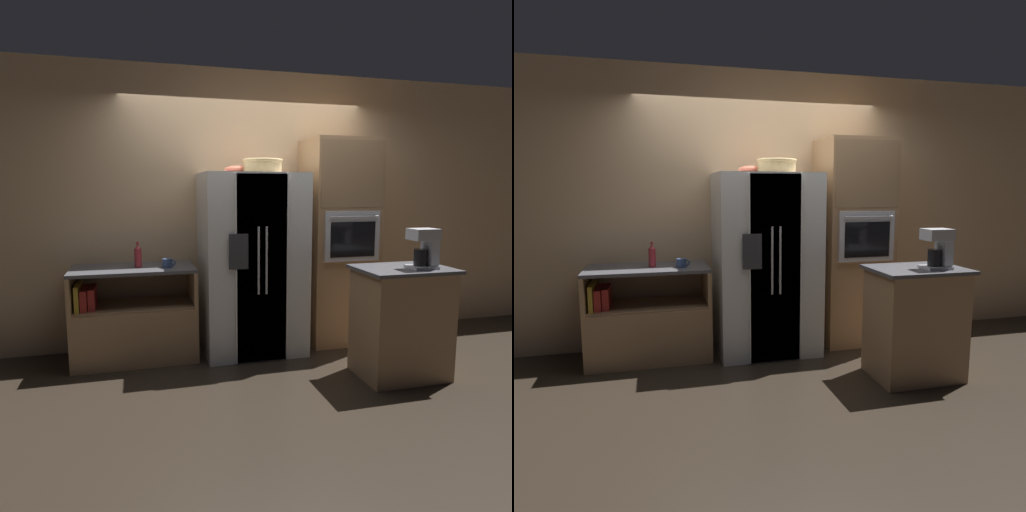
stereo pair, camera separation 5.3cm
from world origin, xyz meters
TOP-DOWN VIEW (x-y plane):
  - ground_plane at (0.00, 0.00)m, footprint 20.00×20.00m
  - wall_back at (0.00, 0.49)m, footprint 12.00×0.06m
  - counter_left at (-1.18, 0.15)m, footprint 1.13×0.62m
  - refrigerator at (-0.04, 0.08)m, footprint 0.97×0.78m
  - wall_oven at (0.92, 0.16)m, footprint 0.71×0.65m
  - island_counter at (1.03, -0.87)m, footprint 0.78×0.57m
  - wicker_basket at (0.05, 0.01)m, footprint 0.38×0.38m
  - fruit_bowl at (-0.16, 0.16)m, footprint 0.25×0.25m
  - bottle_tall at (-1.12, 0.14)m, footprint 0.07×0.07m
  - mug at (-0.85, 0.05)m, footprint 0.13×0.09m
  - coffee_maker at (1.18, -0.96)m, footprint 0.22×0.18m

SIDE VIEW (x-z plane):
  - ground_plane at x=0.00m, z-range 0.00..0.00m
  - counter_left at x=-1.18m, z-range -0.12..0.76m
  - island_counter at x=1.03m, z-range 0.00..0.95m
  - refrigerator at x=-0.04m, z-range 0.00..1.76m
  - mug at x=-0.85m, z-range 0.88..0.96m
  - bottle_tall at x=-1.12m, z-range 0.87..1.11m
  - wall_oven at x=0.92m, z-range 0.00..2.11m
  - coffee_maker at x=1.18m, z-range 0.97..1.30m
  - wall_back at x=0.00m, z-range 0.00..2.80m
  - fruit_bowl at x=-0.16m, z-range 1.76..1.83m
  - wicker_basket at x=0.05m, z-range 1.76..1.89m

